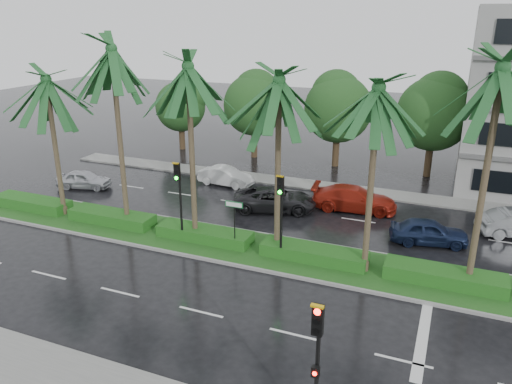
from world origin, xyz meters
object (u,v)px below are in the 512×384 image
at_px(car_darkgrey, 275,199).
at_px(car_blue, 429,232).
at_px(street_sign, 234,213).
at_px(car_red, 354,199).
at_px(car_white, 226,176).
at_px(car_silver, 84,179).
at_px(signal_near, 316,364).
at_px(signal_median_left, 179,190).

bearing_deg(car_darkgrey, car_blue, -117.03).
bearing_deg(street_sign, car_red, 61.60).
bearing_deg(car_white, car_blue, -104.10).
xyz_separation_m(car_silver, car_white, (8.82, 4.33, 0.02)).
height_order(car_silver, car_darkgrey, car_darkgrey).
distance_m(signal_near, car_blue, 14.93).
bearing_deg(car_white, car_darkgrey, -119.03).
relative_size(street_sign, car_white, 0.66).
height_order(signal_near, car_red, signal_near).
xyz_separation_m(signal_median_left, car_blue, (12.01, 4.99, -2.32)).
xyz_separation_m(car_silver, car_blue, (22.84, -0.24, 0.05)).
xyz_separation_m(car_white, car_blue, (14.02, -4.57, 0.02)).
relative_size(signal_near, signal_median_left, 1.00).
height_order(car_white, car_blue, car_blue).
relative_size(signal_median_left, car_darkgrey, 0.87).
relative_size(signal_median_left, car_blue, 1.10).
xyz_separation_m(car_red, car_blue, (4.63, -3.28, -0.07)).
bearing_deg(car_silver, car_darkgrey, -100.10).
relative_size(car_white, car_red, 0.77).
distance_m(signal_near, car_darkgrey, 17.68).
bearing_deg(car_blue, car_white, 60.31).
height_order(signal_median_left, street_sign, signal_median_left).
bearing_deg(signal_near, car_white, 121.97).
height_order(car_silver, car_red, car_red).
height_order(signal_median_left, car_red, signal_median_left).
bearing_deg(signal_near, signal_median_left, 135.91).
bearing_deg(signal_near, street_sign, 125.34).
bearing_deg(street_sign, car_white, 118.13).
height_order(signal_near, car_darkgrey, signal_near).
distance_m(signal_near, car_white, 22.77).
distance_m(car_silver, car_darkgrey, 13.75).
height_order(signal_near, car_white, signal_near).
xyz_separation_m(street_sign, car_silver, (-13.83, 5.05, -1.49)).
bearing_deg(signal_near, car_blue, 82.22).
distance_m(car_silver, car_blue, 22.84).
bearing_deg(car_darkgrey, signal_near, -174.41).
height_order(street_sign, car_darkgrey, street_sign).
bearing_deg(signal_median_left, car_darkgrey, 65.80).
xyz_separation_m(signal_median_left, car_silver, (-10.83, 5.23, -2.37)).
bearing_deg(car_darkgrey, signal_median_left, 137.48).
relative_size(car_silver, car_blue, 0.93).
height_order(car_white, car_red, car_red).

